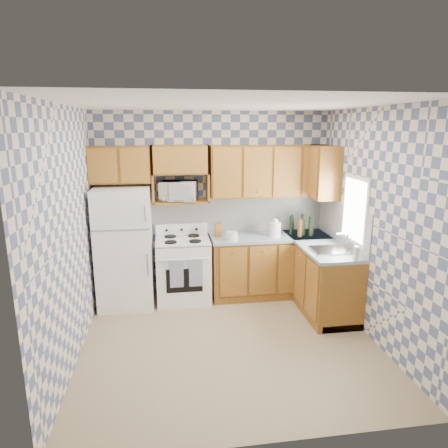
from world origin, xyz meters
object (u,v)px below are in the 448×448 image
at_px(stove_body, 183,270).
at_px(microwave, 179,191).
at_px(refrigerator, 125,247).
at_px(electric_kettle, 275,229).

bearing_deg(stove_body, microwave, 100.48).
bearing_deg(refrigerator, stove_body, 1.78).
relative_size(refrigerator, microwave, 3.30).
relative_size(stove_body, electric_kettle, 4.29).
bearing_deg(microwave, stove_body, -65.74).
bearing_deg(electric_kettle, microwave, 171.47).
xyz_separation_m(refrigerator, microwave, (0.77, 0.19, 0.75)).
height_order(stove_body, electric_kettle, electric_kettle).
distance_m(refrigerator, electric_kettle, 2.16).
relative_size(refrigerator, stove_body, 1.87).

